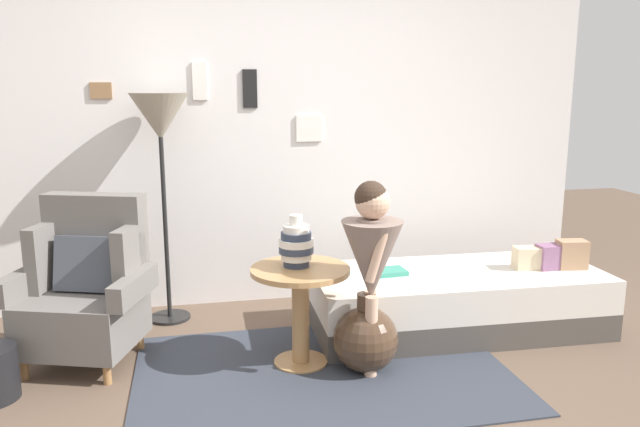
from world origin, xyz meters
name	(u,v)px	position (x,y,z in m)	size (l,w,h in m)	color
gallery_wall	(272,127)	(0.00, 1.95, 1.30)	(4.80, 0.12, 2.60)	silver
rug	(323,373)	(0.09, 0.59, 0.01)	(2.09, 1.40, 0.01)	#333842
armchair	(86,288)	(-1.22, 1.07, 0.44)	(0.87, 0.76, 0.97)	#9E7042
daybed	(456,300)	(1.10, 1.06, 0.20)	(1.92, 0.84, 0.40)	#4C4742
pillow_head	(572,254)	(1.87, 0.97, 0.50)	(0.19, 0.12, 0.19)	tan
pillow_mid	(550,257)	(1.72, 0.99, 0.48)	(0.17, 0.12, 0.16)	gray
pillow_back	(529,258)	(1.58, 1.02, 0.47)	(0.19, 0.12, 0.15)	beige
side_table	(300,296)	(-0.01, 0.74, 0.42)	(0.57, 0.57, 0.58)	tan
vase_striped	(296,245)	(-0.02, 0.78, 0.71)	(0.20, 0.20, 0.30)	#2D384C
floor_lamp	(160,126)	(-0.78, 1.64, 1.33)	(0.38, 0.38, 1.55)	black
person_child	(372,253)	(0.35, 0.55, 0.70)	(0.34, 0.34, 1.10)	#D8AD8E
book_on_daybed	(388,272)	(0.63, 1.09, 0.42)	(0.22, 0.16, 0.03)	teal
demijohn_near	(365,339)	(0.34, 0.58, 0.19)	(0.37, 0.37, 0.46)	#473323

